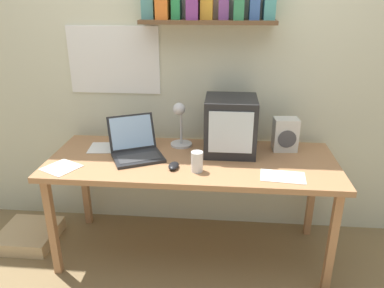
{
  "coord_description": "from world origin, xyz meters",
  "views": [
    {
      "loc": [
        0.19,
        -2.14,
        1.67
      ],
      "look_at": [
        0.0,
        0.0,
        0.81
      ],
      "focal_mm": 35.0,
      "sensor_mm": 36.0,
      "label": 1
    }
  ],
  "objects_px": {
    "printed_handout": "(106,148)",
    "floor_cushion": "(29,235)",
    "crt_monitor": "(230,125)",
    "loose_paper_near_monitor": "(61,168)",
    "space_heater": "(285,134)",
    "loose_paper_near_laptop": "(283,177)",
    "computer_mouse": "(174,166)",
    "corner_desk": "(192,167)",
    "juice_glass": "(197,163)",
    "laptop": "(135,146)",
    "desk_lamp": "(180,123)"
  },
  "relations": [
    {
      "from": "computer_mouse",
      "to": "printed_handout",
      "type": "xyz_separation_m",
      "value": [
        -0.49,
        0.27,
        -0.01
      ]
    },
    {
      "from": "corner_desk",
      "to": "loose_paper_near_monitor",
      "type": "xyz_separation_m",
      "value": [
        -0.76,
        -0.2,
        0.06
      ]
    },
    {
      "from": "loose_paper_near_monitor",
      "to": "floor_cushion",
      "type": "xyz_separation_m",
      "value": [
        -0.42,
        0.21,
        -0.66
      ]
    },
    {
      "from": "computer_mouse",
      "to": "loose_paper_near_monitor",
      "type": "xyz_separation_m",
      "value": [
        -0.67,
        -0.06,
        -0.01
      ]
    },
    {
      "from": "crt_monitor",
      "to": "printed_handout",
      "type": "height_order",
      "value": "crt_monitor"
    },
    {
      "from": "space_heater",
      "to": "loose_paper_near_monitor",
      "type": "relative_size",
      "value": 0.88
    },
    {
      "from": "laptop",
      "to": "space_heater",
      "type": "distance_m",
      "value": 0.98
    },
    {
      "from": "juice_glass",
      "to": "printed_handout",
      "type": "bearing_deg",
      "value": 154.87
    },
    {
      "from": "juice_glass",
      "to": "loose_paper_near_laptop",
      "type": "bearing_deg",
      "value": -3.61
    },
    {
      "from": "laptop",
      "to": "juice_glass",
      "type": "bearing_deg",
      "value": -51.99
    },
    {
      "from": "corner_desk",
      "to": "loose_paper_near_laptop",
      "type": "relative_size",
      "value": 6.85
    },
    {
      "from": "loose_paper_near_laptop",
      "to": "floor_cushion",
      "type": "height_order",
      "value": "loose_paper_near_laptop"
    },
    {
      "from": "loose_paper_near_laptop",
      "to": "floor_cushion",
      "type": "xyz_separation_m",
      "value": [
        -1.72,
        0.21,
        -0.66
      ]
    },
    {
      "from": "loose_paper_near_laptop",
      "to": "computer_mouse",
      "type": "bearing_deg",
      "value": 174.92
    },
    {
      "from": "loose_paper_near_monitor",
      "to": "floor_cushion",
      "type": "height_order",
      "value": "loose_paper_near_monitor"
    },
    {
      "from": "laptop",
      "to": "desk_lamp",
      "type": "relative_size",
      "value": 1.35
    },
    {
      "from": "space_heater",
      "to": "floor_cushion",
      "type": "distance_m",
      "value": 1.95
    },
    {
      "from": "loose_paper_near_laptop",
      "to": "laptop",
      "type": "bearing_deg",
      "value": 165.5
    },
    {
      "from": "corner_desk",
      "to": "space_heater",
      "type": "relative_size",
      "value": 8.26
    },
    {
      "from": "crt_monitor",
      "to": "desk_lamp",
      "type": "distance_m",
      "value": 0.34
    },
    {
      "from": "laptop",
      "to": "floor_cushion",
      "type": "bearing_deg",
      "value": 155.74
    },
    {
      "from": "crt_monitor",
      "to": "loose_paper_near_monitor",
      "type": "bearing_deg",
      "value": -161.32
    },
    {
      "from": "crt_monitor",
      "to": "floor_cushion",
      "type": "distance_m",
      "value": 1.65
    },
    {
      "from": "juice_glass",
      "to": "corner_desk",
      "type": "bearing_deg",
      "value": 104.5
    },
    {
      "from": "space_heater",
      "to": "floor_cushion",
      "type": "bearing_deg",
      "value": -178.28
    },
    {
      "from": "loose_paper_near_laptop",
      "to": "loose_paper_near_monitor",
      "type": "bearing_deg",
      "value": 179.97
    },
    {
      "from": "corner_desk",
      "to": "space_heater",
      "type": "distance_m",
      "value": 0.65
    },
    {
      "from": "laptop",
      "to": "printed_handout",
      "type": "relative_size",
      "value": 1.75
    },
    {
      "from": "space_heater",
      "to": "loose_paper_near_laptop",
      "type": "bearing_deg",
      "value": -102.94
    },
    {
      "from": "computer_mouse",
      "to": "loose_paper_near_laptop",
      "type": "distance_m",
      "value": 0.63
    },
    {
      "from": "printed_handout",
      "to": "floor_cushion",
      "type": "bearing_deg",
      "value": -168.76
    },
    {
      "from": "crt_monitor",
      "to": "printed_handout",
      "type": "bearing_deg",
      "value": -179.31
    },
    {
      "from": "printed_handout",
      "to": "loose_paper_near_laptop",
      "type": "height_order",
      "value": "same"
    },
    {
      "from": "space_heater",
      "to": "loose_paper_near_laptop",
      "type": "distance_m",
      "value": 0.42
    },
    {
      "from": "corner_desk",
      "to": "printed_handout",
      "type": "relative_size",
      "value": 7.46
    },
    {
      "from": "space_heater",
      "to": "juice_glass",
      "type": "bearing_deg",
      "value": -150.35
    },
    {
      "from": "crt_monitor",
      "to": "loose_paper_near_laptop",
      "type": "xyz_separation_m",
      "value": [
        0.3,
        -0.34,
        -0.18
      ]
    },
    {
      "from": "printed_handout",
      "to": "floor_cushion",
      "type": "distance_m",
      "value": 0.9
    },
    {
      "from": "corner_desk",
      "to": "printed_handout",
      "type": "xyz_separation_m",
      "value": [
        -0.59,
        0.13,
        0.06
      ]
    },
    {
      "from": "computer_mouse",
      "to": "laptop",
      "type": "bearing_deg",
      "value": 146.77
    },
    {
      "from": "corner_desk",
      "to": "floor_cushion",
      "type": "bearing_deg",
      "value": 179.64
    },
    {
      "from": "loose_paper_near_laptop",
      "to": "juice_glass",
      "type": "bearing_deg",
      "value": 176.39
    },
    {
      "from": "corner_desk",
      "to": "space_heater",
      "type": "xyz_separation_m",
      "value": [
        0.6,
        0.2,
        0.17
      ]
    },
    {
      "from": "crt_monitor",
      "to": "juice_glass",
      "type": "height_order",
      "value": "crt_monitor"
    },
    {
      "from": "laptop",
      "to": "corner_desk",
      "type": "bearing_deg",
      "value": -30.38
    },
    {
      "from": "printed_handout",
      "to": "loose_paper_near_laptop",
      "type": "xyz_separation_m",
      "value": [
        1.13,
        -0.33,
        0.0
      ]
    },
    {
      "from": "computer_mouse",
      "to": "printed_handout",
      "type": "height_order",
      "value": "computer_mouse"
    },
    {
      "from": "desk_lamp",
      "to": "computer_mouse",
      "type": "relative_size",
      "value": 2.86
    },
    {
      "from": "desk_lamp",
      "to": "computer_mouse",
      "type": "height_order",
      "value": "desk_lamp"
    },
    {
      "from": "desk_lamp",
      "to": "computer_mouse",
      "type": "distance_m",
      "value": 0.37
    }
  ]
}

